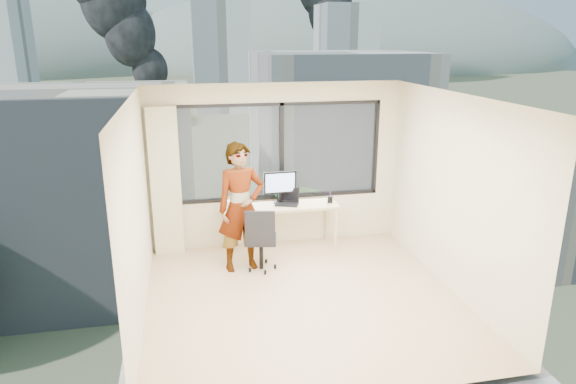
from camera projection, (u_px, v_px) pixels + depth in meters
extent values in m
cube|color=tan|center=(303.00, 298.00, 6.69)|extent=(4.00, 4.00, 0.01)
cube|color=white|center=(305.00, 97.00, 5.94)|extent=(4.00, 4.00, 0.01)
cube|color=beige|center=(357.00, 274.00, 4.44)|extent=(4.00, 0.01, 2.60)
cube|color=beige|center=(136.00, 214.00, 5.93)|extent=(0.01, 4.00, 2.60)
cube|color=beige|center=(453.00, 194.00, 6.70)|extent=(0.01, 4.00, 2.60)
cube|color=beige|center=(166.00, 182.00, 7.79)|extent=(0.45, 0.14, 2.30)
cube|color=tan|center=(280.00, 227.00, 8.14)|extent=(1.80, 0.60, 0.75)
imported|color=#2D2D33|center=(241.00, 207.00, 7.31)|extent=(0.76, 0.57, 1.88)
cube|color=white|center=(234.00, 200.00, 8.11)|extent=(0.32, 0.28, 0.07)
cube|color=black|center=(278.00, 206.00, 7.95)|extent=(0.11, 0.07, 0.01)
cylinder|color=black|center=(330.00, 199.00, 8.11)|extent=(0.10, 0.10, 0.11)
ellipsoid|color=#0C483B|center=(283.00, 193.00, 8.25)|extent=(0.32, 0.24, 0.22)
cube|color=#515B3D|center=(189.00, 111.00, 123.28)|extent=(400.00, 400.00, 0.04)
cube|color=beige|center=(75.00, 193.00, 35.14)|extent=(16.00, 12.00, 14.00)
cube|color=silver|center=(336.00, 143.00, 46.36)|extent=(14.00, 13.00, 16.00)
cube|color=silver|center=(220.00, 47.00, 120.44)|extent=(13.00, 13.00, 30.00)
cube|color=silver|center=(345.00, 52.00, 146.84)|extent=(15.00, 15.00, 26.00)
ellipsoid|color=slate|center=(341.00, 64.00, 329.88)|extent=(300.00, 220.00, 96.00)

